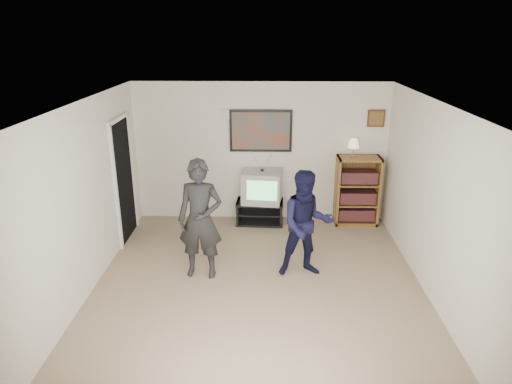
{
  "coord_description": "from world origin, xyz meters",
  "views": [
    {
      "loc": [
        0.1,
        -5.43,
        3.35
      ],
      "look_at": [
        -0.04,
        0.69,
        1.15
      ],
      "focal_mm": 32.0,
      "sensor_mm": 36.0,
      "label": 1
    }
  ],
  "objects_px": {
    "media_stand": "(260,212)",
    "crt_television": "(262,186)",
    "person_tall": "(200,220)",
    "person_short": "(306,224)",
    "bookshelf": "(357,191)"
  },
  "relations": [
    {
      "from": "person_tall",
      "to": "person_short",
      "type": "distance_m",
      "value": 1.47
    },
    {
      "from": "crt_television",
      "to": "person_short",
      "type": "height_order",
      "value": "person_short"
    },
    {
      "from": "bookshelf",
      "to": "person_tall",
      "type": "height_order",
      "value": "person_tall"
    },
    {
      "from": "media_stand",
      "to": "person_tall",
      "type": "height_order",
      "value": "person_tall"
    },
    {
      "from": "bookshelf",
      "to": "person_short",
      "type": "height_order",
      "value": "person_short"
    },
    {
      "from": "media_stand",
      "to": "crt_television",
      "type": "distance_m",
      "value": 0.5
    },
    {
      "from": "media_stand",
      "to": "crt_television",
      "type": "bearing_deg",
      "value": 2.53
    },
    {
      "from": "crt_television",
      "to": "person_tall",
      "type": "height_order",
      "value": "person_tall"
    },
    {
      "from": "bookshelf",
      "to": "crt_television",
      "type": "bearing_deg",
      "value": -178.31
    },
    {
      "from": "person_tall",
      "to": "crt_television",
      "type": "bearing_deg",
      "value": 70.46
    },
    {
      "from": "crt_television",
      "to": "person_tall",
      "type": "distance_m",
      "value": 2.05
    },
    {
      "from": "crt_television",
      "to": "person_tall",
      "type": "xyz_separation_m",
      "value": [
        -0.84,
        -1.87,
        0.15
      ]
    },
    {
      "from": "crt_television",
      "to": "person_tall",
      "type": "bearing_deg",
      "value": -107.35
    },
    {
      "from": "bookshelf",
      "to": "person_tall",
      "type": "relative_size",
      "value": 0.72
    },
    {
      "from": "crt_television",
      "to": "person_short",
      "type": "distance_m",
      "value": 1.93
    }
  ]
}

